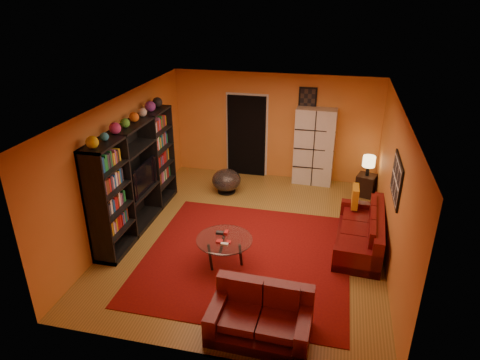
% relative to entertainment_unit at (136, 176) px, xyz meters
% --- Properties ---
extents(floor, '(6.00, 6.00, 0.00)m').
position_rel_entertainment_unit_xyz_m(floor, '(2.27, 0.00, -1.05)').
color(floor, brown).
rests_on(floor, ground).
extents(ceiling, '(6.00, 6.00, 0.00)m').
position_rel_entertainment_unit_xyz_m(ceiling, '(2.27, 0.00, 1.55)').
color(ceiling, white).
rests_on(ceiling, wall_back).
extents(wall_back, '(6.00, 0.00, 6.00)m').
position_rel_entertainment_unit_xyz_m(wall_back, '(2.27, 3.00, 0.25)').
color(wall_back, orange).
rests_on(wall_back, floor).
extents(wall_front, '(6.00, 0.00, 6.00)m').
position_rel_entertainment_unit_xyz_m(wall_front, '(2.27, -3.00, 0.25)').
color(wall_front, orange).
rests_on(wall_front, floor).
extents(wall_left, '(0.00, 6.00, 6.00)m').
position_rel_entertainment_unit_xyz_m(wall_left, '(-0.23, 0.00, 0.25)').
color(wall_left, orange).
rests_on(wall_left, floor).
extents(wall_right, '(0.00, 6.00, 6.00)m').
position_rel_entertainment_unit_xyz_m(wall_right, '(4.78, 0.00, 0.25)').
color(wall_right, orange).
rests_on(wall_right, floor).
extents(rug, '(3.60, 3.60, 0.01)m').
position_rel_entertainment_unit_xyz_m(rug, '(2.38, -0.70, -1.04)').
color(rug, '#5B0A0A').
rests_on(rug, floor).
extents(doorway, '(0.95, 0.10, 2.04)m').
position_rel_entertainment_unit_xyz_m(doorway, '(1.57, 2.96, -0.03)').
color(doorway, black).
rests_on(doorway, floor).
extents(wall_art_right, '(0.03, 1.00, 0.70)m').
position_rel_entertainment_unit_xyz_m(wall_art_right, '(4.75, -0.30, 0.55)').
color(wall_art_right, black).
rests_on(wall_art_right, wall_right).
extents(wall_art_back, '(0.42, 0.03, 0.52)m').
position_rel_entertainment_unit_xyz_m(wall_art_back, '(3.02, 2.98, 1.00)').
color(wall_art_back, black).
rests_on(wall_art_back, wall_back).
extents(entertainment_unit, '(0.45, 3.00, 2.10)m').
position_rel_entertainment_unit_xyz_m(entertainment_unit, '(0.00, 0.00, 0.00)').
color(entertainment_unit, black).
rests_on(entertainment_unit, floor).
extents(tv, '(1.01, 0.13, 0.58)m').
position_rel_entertainment_unit_xyz_m(tv, '(0.05, 0.05, -0.04)').
color(tv, black).
rests_on(tv, entertainment_unit).
extents(sofa, '(0.92, 2.01, 0.85)m').
position_rel_entertainment_unit_xyz_m(sofa, '(4.41, 0.13, -0.76)').
color(sofa, '#500A0C').
rests_on(sofa, rug).
extents(loveseat, '(1.42, 0.88, 0.85)m').
position_rel_entertainment_unit_xyz_m(loveseat, '(2.95, -2.42, -0.76)').
color(loveseat, '#500A0C').
rests_on(loveseat, rug).
extents(throw_pillow, '(0.12, 0.42, 0.42)m').
position_rel_entertainment_unit_xyz_m(throw_pillow, '(4.22, 0.93, -0.42)').
color(throw_pillow, orange).
rests_on(throw_pillow, sofa).
extents(coffee_table, '(0.97, 0.97, 0.48)m').
position_rel_entertainment_unit_xyz_m(coffee_table, '(2.04, -0.96, -0.61)').
color(coffee_table, silver).
rests_on(coffee_table, floor).
extents(storage_cabinet, '(0.95, 0.45, 1.87)m').
position_rel_entertainment_unit_xyz_m(storage_cabinet, '(3.27, 2.80, -0.12)').
color(storage_cabinet, silver).
rests_on(storage_cabinet, floor).
extents(bowl_chair, '(0.68, 0.68, 0.55)m').
position_rel_entertainment_unit_xyz_m(bowl_chair, '(1.35, 1.80, -0.75)').
color(bowl_chair, black).
rests_on(bowl_chair, floor).
extents(side_table, '(0.50, 0.50, 0.50)m').
position_rel_entertainment_unit_xyz_m(side_table, '(4.53, 2.37, -0.80)').
color(side_table, black).
rests_on(side_table, floor).
extents(table_lamp, '(0.28, 0.28, 0.47)m').
position_rel_entertainment_unit_xyz_m(table_lamp, '(4.53, 2.37, -0.22)').
color(table_lamp, black).
rests_on(table_lamp, side_table).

